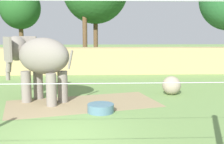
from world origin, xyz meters
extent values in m
plane|color=#6B8E4C|center=(0.00, 0.00, 0.00)|extent=(120.00, 120.00, 0.00)
cube|color=#937F5B|center=(0.41, 4.08, 0.00)|extent=(7.51, 4.96, 0.01)
cube|color=tan|center=(0.00, 13.67, 1.01)|extent=(36.00, 1.80, 2.02)
cylinder|color=gray|center=(-2.28, 4.51, 0.74)|extent=(0.47, 0.47, 1.48)
cylinder|color=gray|center=(-1.87, 5.21, 0.74)|extent=(0.47, 0.47, 1.48)
cylinder|color=gray|center=(-0.98, 3.73, 0.74)|extent=(0.47, 0.47, 1.48)
cylinder|color=gray|center=(-0.56, 4.44, 0.74)|extent=(0.47, 0.47, 1.48)
ellipsoid|color=gray|center=(-1.42, 4.47, 2.20)|extent=(3.13, 2.68, 1.70)
ellipsoid|color=gray|center=(-2.91, 5.35, 2.50)|extent=(1.50, 1.54, 1.22)
cube|color=gray|center=(-3.14, 4.75, 2.50)|extent=(0.63, 0.85, 1.17)
cube|color=gray|center=(-2.49, 5.84, 2.50)|extent=(0.96, 0.20, 1.17)
cylinder|color=gray|center=(-3.30, 5.58, 2.06)|extent=(0.62, 0.56, 0.66)
cylinder|color=gray|center=(-3.41, 5.65, 1.60)|extent=(0.46, 0.43, 0.62)
cylinder|color=gray|center=(-3.48, 5.69, 1.16)|extent=(0.30, 0.30, 0.58)
cylinder|color=gray|center=(-0.10, 3.69, 2.10)|extent=(0.33, 0.26, 0.85)
sphere|color=gray|center=(4.98, 5.82, 0.49)|extent=(0.98, 0.98, 0.98)
cylinder|color=#B7B7BC|center=(0.00, -3.46, 2.35)|extent=(8.87, 0.02, 0.02)
cylinder|color=#B7B7BC|center=(0.00, -3.46, 3.95)|extent=(8.87, 0.02, 0.02)
cylinder|color=slate|center=(1.22, 2.61, 0.17)|extent=(1.10, 1.10, 0.35)
cylinder|color=#38607A|center=(1.22, 2.61, 0.32)|extent=(1.01, 1.01, 0.02)
cylinder|color=brown|center=(-6.63, 20.54, 1.94)|extent=(0.44, 0.44, 3.87)
ellipsoid|color=#235B23|center=(-6.63, 20.54, 5.58)|extent=(4.01, 4.01, 4.21)
cylinder|color=brown|center=(0.82, 19.77, 2.31)|extent=(0.44, 0.44, 4.62)
cylinder|color=brown|center=(-0.18, 18.48, 3.03)|extent=(0.44, 0.44, 6.07)
camera|label=1|loc=(1.19, -9.12, 3.39)|focal=46.59mm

